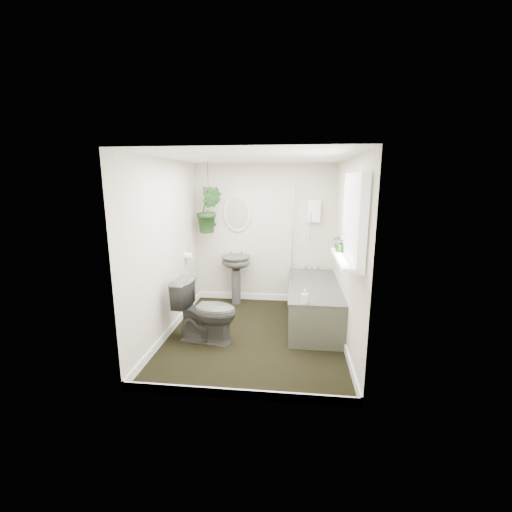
# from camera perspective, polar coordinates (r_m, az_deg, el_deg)

# --- Properties ---
(floor) EXTENTS (2.30, 2.80, 0.02)m
(floor) POSITION_cam_1_polar(r_m,az_deg,el_deg) (4.72, -0.21, -13.07)
(floor) COLOR black
(floor) RESTS_ON ground
(ceiling) EXTENTS (2.30, 2.80, 0.02)m
(ceiling) POSITION_cam_1_polar(r_m,az_deg,el_deg) (4.27, -0.24, 16.30)
(ceiling) COLOR white
(ceiling) RESTS_ON ground
(wall_back) EXTENTS (2.30, 0.02, 2.30)m
(wall_back) POSITION_cam_1_polar(r_m,az_deg,el_deg) (5.73, 1.42, 3.68)
(wall_back) COLOR beige
(wall_back) RESTS_ON ground
(wall_front) EXTENTS (2.30, 0.02, 2.30)m
(wall_front) POSITION_cam_1_polar(r_m,az_deg,el_deg) (2.99, -3.37, -4.54)
(wall_front) COLOR beige
(wall_front) RESTS_ON ground
(wall_left) EXTENTS (0.02, 2.80, 2.30)m
(wall_left) POSITION_cam_1_polar(r_m,az_deg,el_deg) (4.63, -14.65, 1.16)
(wall_left) COLOR beige
(wall_left) RESTS_ON ground
(wall_right) EXTENTS (0.02, 2.80, 2.30)m
(wall_right) POSITION_cam_1_polar(r_m,az_deg,el_deg) (4.37, 15.07, 0.49)
(wall_right) COLOR beige
(wall_right) RESTS_ON ground
(skirting) EXTENTS (2.30, 2.80, 0.10)m
(skirting) POSITION_cam_1_polar(r_m,az_deg,el_deg) (4.69, -0.21, -12.41)
(skirting) COLOR white
(skirting) RESTS_ON floor
(bathtub) EXTENTS (0.72, 1.72, 0.58)m
(bathtub) POSITION_cam_1_polar(r_m,az_deg,el_deg) (5.05, 9.61, -7.82)
(bathtub) COLOR #3A3A36
(bathtub) RESTS_ON floor
(bath_screen) EXTENTS (0.04, 0.72, 1.40)m
(bath_screen) POSITION_cam_1_polar(r_m,az_deg,el_deg) (5.27, 6.13, 4.28)
(bath_screen) COLOR silver
(bath_screen) RESTS_ON bathtub
(shower_box) EXTENTS (0.20, 0.10, 0.35)m
(shower_box) POSITION_cam_1_polar(r_m,az_deg,el_deg) (5.60, 9.63, 7.43)
(shower_box) COLOR white
(shower_box) RESTS_ON wall_back
(oval_mirror) EXTENTS (0.46, 0.03, 0.62)m
(oval_mirror) POSITION_cam_1_polar(r_m,az_deg,el_deg) (5.70, -3.14, 7.17)
(oval_mirror) COLOR beige
(oval_mirror) RESTS_ON wall_back
(wall_sconce) EXTENTS (0.04, 0.04, 0.22)m
(wall_sconce) POSITION_cam_1_polar(r_m,az_deg,el_deg) (5.78, -7.08, 6.17)
(wall_sconce) COLOR black
(wall_sconce) RESTS_ON wall_back
(toilet_roll_holder) EXTENTS (0.11, 0.11, 0.11)m
(toilet_roll_holder) POSITION_cam_1_polar(r_m,az_deg,el_deg) (5.30, -11.21, -0.02)
(toilet_roll_holder) COLOR white
(toilet_roll_holder) RESTS_ON wall_left
(window_recess) EXTENTS (0.08, 1.00, 0.90)m
(window_recess) POSITION_cam_1_polar(r_m,az_deg,el_deg) (3.60, 16.02, 6.01)
(window_recess) COLOR white
(window_recess) RESTS_ON wall_right
(window_sill) EXTENTS (0.18, 1.00, 0.04)m
(window_sill) POSITION_cam_1_polar(r_m,az_deg,el_deg) (3.66, 14.54, -0.49)
(window_sill) COLOR white
(window_sill) RESTS_ON wall_right
(window_blinds) EXTENTS (0.01, 0.86, 0.76)m
(window_blinds) POSITION_cam_1_polar(r_m,az_deg,el_deg) (3.59, 15.31, 6.04)
(window_blinds) COLOR white
(window_blinds) RESTS_ON wall_right
(toilet) EXTENTS (0.84, 0.54, 0.81)m
(toilet) POSITION_cam_1_polar(r_m,az_deg,el_deg) (4.46, -8.33, -9.00)
(toilet) COLOR #3A3A36
(toilet) RESTS_ON floor
(pedestal_sink) EXTENTS (0.56, 0.51, 0.82)m
(pedestal_sink) POSITION_cam_1_polar(r_m,az_deg,el_deg) (5.72, -3.34, -3.97)
(pedestal_sink) COLOR #3A3A36
(pedestal_sink) RESTS_ON floor
(sill_plant) EXTENTS (0.25, 0.23, 0.22)m
(sill_plant) POSITION_cam_1_polar(r_m,az_deg,el_deg) (3.92, 13.92, 2.31)
(sill_plant) COLOR black
(sill_plant) RESTS_ON window_sill
(hanging_plant) EXTENTS (0.44, 0.38, 0.73)m
(hanging_plant) POSITION_cam_1_polar(r_m,az_deg,el_deg) (5.51, -7.86, 7.58)
(hanging_plant) COLOR black
(hanging_plant) RESTS_ON ceiling
(soap_bottle) EXTENTS (0.10, 0.10, 0.18)m
(soap_bottle) POSITION_cam_1_polar(r_m,az_deg,el_deg) (4.17, 8.12, -6.66)
(soap_bottle) COLOR black
(soap_bottle) RESTS_ON bathtub
(hanging_pot) EXTENTS (0.16, 0.16, 0.12)m
(hanging_pot) POSITION_cam_1_polar(r_m,az_deg,el_deg) (5.50, -7.96, 10.73)
(hanging_pot) COLOR #463D2E
(hanging_pot) RESTS_ON ceiling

